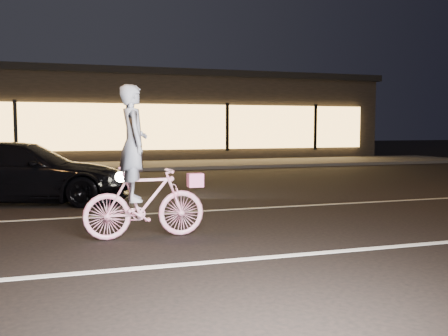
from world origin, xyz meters
name	(u,v)px	position (x,y,z in m)	size (l,w,h in m)	color
ground	(247,232)	(0.00, 0.00, 0.00)	(90.00, 90.00, 0.00)	black
lane_stripe_near	(289,255)	(0.00, -1.50, 0.00)	(60.00, 0.12, 0.01)	silver
lane_stripe_far	(210,210)	(0.00, 2.00, 0.00)	(60.00, 0.10, 0.01)	gray
sidewalk	(134,166)	(0.00, 13.00, 0.06)	(30.00, 4.00, 0.12)	#383533
storefront	(118,116)	(0.00, 18.97, 2.15)	(25.40, 8.42, 4.20)	black
cyclist	(142,185)	(-1.58, 0.02, 0.77)	(1.72, 0.59, 2.17)	#FB4788
sedan	(22,173)	(-3.46, 4.15, 0.64)	(4.68, 2.74, 1.27)	black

